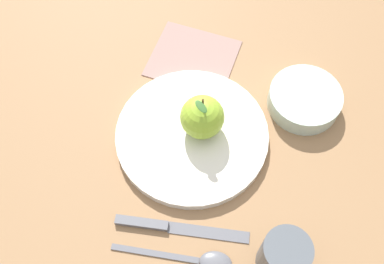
# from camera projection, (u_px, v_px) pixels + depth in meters

# --- Properties ---
(ground_plane) EXTENTS (2.40, 2.40, 0.00)m
(ground_plane) POSITION_uv_depth(u_px,v_px,m) (192.00, 149.00, 0.74)
(ground_plane) COLOR olive
(dinner_plate) EXTENTS (0.26, 0.26, 0.02)m
(dinner_plate) POSITION_uv_depth(u_px,v_px,m) (192.00, 135.00, 0.74)
(dinner_plate) COLOR silver
(dinner_plate) RESTS_ON ground_plane
(apple) EXTENTS (0.07, 0.07, 0.09)m
(apple) POSITION_uv_depth(u_px,v_px,m) (202.00, 117.00, 0.71)
(apple) COLOR #8CB22D
(apple) RESTS_ON dinner_plate
(side_bowl) EXTENTS (0.13, 0.13, 0.03)m
(side_bowl) POSITION_uv_depth(u_px,v_px,m) (305.00, 98.00, 0.76)
(side_bowl) COLOR #B2C6B2
(side_bowl) RESTS_ON ground_plane
(cup) EXTENTS (0.07, 0.07, 0.08)m
(cup) POSITION_uv_depth(u_px,v_px,m) (284.00, 256.00, 0.61)
(cup) COLOR #4C5156
(cup) RESTS_ON ground_plane
(knife) EXTENTS (0.04, 0.21, 0.01)m
(knife) POSITION_uv_depth(u_px,v_px,m) (169.00, 227.00, 0.67)
(knife) COLOR #59595E
(knife) RESTS_ON ground_plane
(spoon) EXTENTS (0.04, 0.18, 0.01)m
(spoon) POSITION_uv_depth(u_px,v_px,m) (201.00, 261.00, 0.65)
(spoon) COLOR #59595E
(spoon) RESTS_ON ground_plane
(linen_napkin) EXTENTS (0.15, 0.16, 0.00)m
(linen_napkin) POSITION_uv_depth(u_px,v_px,m) (193.00, 58.00, 0.83)
(linen_napkin) COLOR gray
(linen_napkin) RESTS_ON ground_plane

